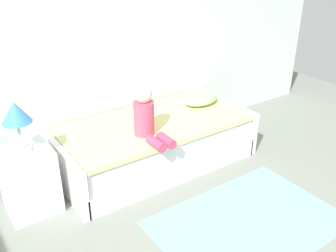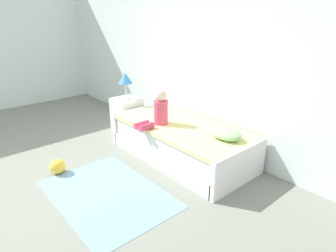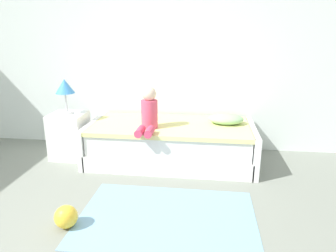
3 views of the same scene
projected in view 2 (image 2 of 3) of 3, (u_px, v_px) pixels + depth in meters
ground_plane at (24, 188)px, 3.48m from camera, size 9.20×9.20×0.00m
wall_rear at (182, 49)px, 4.54m from camera, size 7.20×0.10×2.90m
bed at (181, 141)px, 4.16m from camera, size 2.11×1.00×0.50m
nightstand at (127, 115)px, 5.07m from camera, size 0.44×0.44×0.60m
table_lamp at (125, 79)px, 4.84m from camera, size 0.24×0.24×0.45m
child_figure at (158, 111)px, 4.02m from camera, size 0.20×0.51×0.50m
pillow at (225, 134)px, 3.62m from camera, size 0.44×0.30×0.13m
toy_ball at (58, 166)px, 3.78m from camera, size 0.20×0.20×0.20m
area_rug at (107, 194)px, 3.37m from camera, size 1.60×1.10×0.01m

